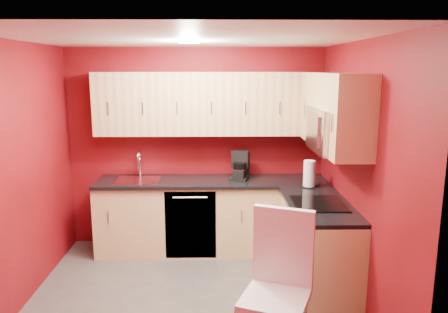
{
  "coord_description": "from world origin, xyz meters",
  "views": [
    {
      "loc": [
        0.26,
        -3.96,
        2.24
      ],
      "look_at": [
        0.34,
        0.55,
        1.33
      ],
      "focal_mm": 35.0,
      "sensor_mm": 36.0,
      "label": 1
    }
  ],
  "objects_px": {
    "sink": "(138,177)",
    "dining_chair": "(275,292)",
    "coffee_maker": "(239,166)",
    "napkin_holder": "(239,175)",
    "microwave": "(334,130)",
    "paper_towel": "(309,174)"
  },
  "relations": [
    {
      "from": "sink",
      "to": "dining_chair",
      "type": "distance_m",
      "value": 2.59
    },
    {
      "from": "coffee_maker",
      "to": "dining_chair",
      "type": "height_order",
      "value": "coffee_maker"
    },
    {
      "from": "coffee_maker",
      "to": "napkin_holder",
      "type": "xyz_separation_m",
      "value": [
        -0.0,
        -0.07,
        -0.1
      ]
    },
    {
      "from": "microwave",
      "to": "sink",
      "type": "xyz_separation_m",
      "value": [
        -2.09,
        1.0,
        -0.72
      ]
    },
    {
      "from": "paper_towel",
      "to": "microwave",
      "type": "bearing_deg",
      "value": -82.96
    },
    {
      "from": "microwave",
      "to": "napkin_holder",
      "type": "bearing_deg",
      "value": 132.72
    },
    {
      "from": "napkin_holder",
      "to": "microwave",
      "type": "bearing_deg",
      "value": -47.28
    },
    {
      "from": "coffee_maker",
      "to": "sink",
      "type": "bearing_deg",
      "value": -164.35
    },
    {
      "from": "sink",
      "to": "napkin_holder",
      "type": "height_order",
      "value": "sink"
    },
    {
      "from": "microwave",
      "to": "sink",
      "type": "distance_m",
      "value": 2.43
    },
    {
      "from": "napkin_holder",
      "to": "paper_towel",
      "type": "xyz_separation_m",
      "value": [
        0.78,
        -0.28,
        0.08
      ]
    },
    {
      "from": "sink",
      "to": "paper_towel",
      "type": "bearing_deg",
      "value": -9.94
    },
    {
      "from": "paper_towel",
      "to": "sink",
      "type": "bearing_deg",
      "value": 170.06
    },
    {
      "from": "microwave",
      "to": "paper_towel",
      "type": "bearing_deg",
      "value": 97.04
    },
    {
      "from": "coffee_maker",
      "to": "napkin_holder",
      "type": "relative_size",
      "value": 2.43
    },
    {
      "from": "sink",
      "to": "napkin_holder",
      "type": "relative_size",
      "value": 3.66
    },
    {
      "from": "napkin_holder",
      "to": "dining_chair",
      "type": "distance_m",
      "value": 2.12
    },
    {
      "from": "napkin_holder",
      "to": "paper_towel",
      "type": "distance_m",
      "value": 0.84
    },
    {
      "from": "paper_towel",
      "to": "dining_chair",
      "type": "height_order",
      "value": "paper_towel"
    },
    {
      "from": "sink",
      "to": "dining_chair",
      "type": "height_order",
      "value": "sink"
    },
    {
      "from": "sink",
      "to": "coffee_maker",
      "type": "distance_m",
      "value": 1.24
    },
    {
      "from": "coffee_maker",
      "to": "dining_chair",
      "type": "xyz_separation_m",
      "value": [
        0.17,
        -2.15,
        -0.49
      ]
    }
  ]
}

